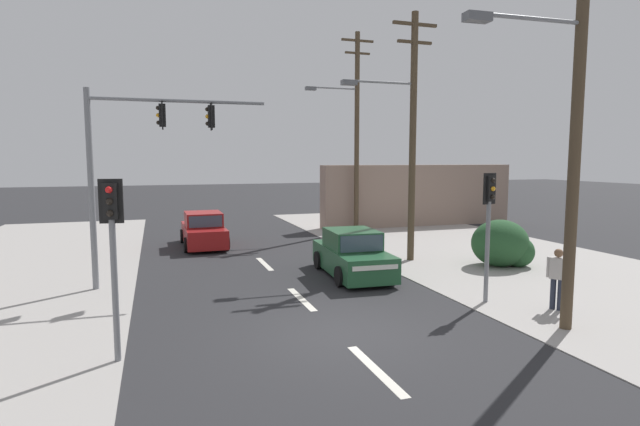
% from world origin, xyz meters
% --- Properties ---
extents(ground_plane, '(140.00, 140.00, 0.00)m').
position_xyz_m(ground_plane, '(0.00, 0.00, 0.00)').
color(ground_plane, '#28282B').
extents(lane_dash_near, '(0.20, 2.40, 0.01)m').
position_xyz_m(lane_dash_near, '(0.00, -2.00, 0.00)').
color(lane_dash_near, silver).
rests_on(lane_dash_near, ground).
extents(lane_dash_mid, '(0.20, 2.40, 0.01)m').
position_xyz_m(lane_dash_mid, '(0.00, 3.00, 0.00)').
color(lane_dash_mid, silver).
rests_on(lane_dash_mid, ground).
extents(lane_dash_far, '(0.20, 2.40, 0.01)m').
position_xyz_m(lane_dash_far, '(0.00, 8.00, 0.00)').
color(lane_dash_far, silver).
rests_on(lane_dash_far, ground).
extents(kerb_right_verge, '(10.00, 44.00, 0.02)m').
position_xyz_m(kerb_right_verge, '(9.00, 2.00, 0.01)').
color(kerb_right_verge, '#A39E99').
rests_on(kerb_right_verge, ground).
extents(utility_pole_foreground_right, '(3.78, 0.38, 9.54)m').
position_xyz_m(utility_pole_foreground_right, '(4.99, -1.32, 5.13)').
color(utility_pole_foreground_right, '#4C3D2B').
rests_on(utility_pole_foreground_right, ground).
extents(utility_pole_midground_right, '(3.78, 0.32, 9.37)m').
position_xyz_m(utility_pole_midground_right, '(5.41, 6.89, 5.04)').
color(utility_pole_midground_right, '#4C3D2B').
rests_on(utility_pole_midground_right, ground).
extents(utility_pole_background_right, '(3.78, 0.29, 10.64)m').
position_xyz_m(utility_pole_background_right, '(6.49, 15.03, 5.69)').
color(utility_pole_background_right, '#4C3D2B').
rests_on(utility_pole_background_right, ground).
extents(traffic_signal_mast, '(5.29, 0.48, 6.00)m').
position_xyz_m(traffic_signal_mast, '(-4.32, 5.91, 4.15)').
color(traffic_signal_mast, slate).
rests_on(traffic_signal_mast, ground).
extents(pedestal_signal_right_kerb, '(0.44, 0.31, 3.56)m').
position_xyz_m(pedestal_signal_right_kerb, '(4.72, 1.08, 2.42)').
color(pedestal_signal_right_kerb, slate).
rests_on(pedestal_signal_right_kerb, ground).
extents(pedestal_signal_left_kerb, '(0.44, 0.30, 3.56)m').
position_xyz_m(pedestal_signal_left_kerb, '(-4.61, -0.09, 2.42)').
color(pedestal_signal_left_kerb, slate).
rests_on(pedestal_signal_left_kerb, ground).
extents(roadside_bush, '(2.22, 1.90, 1.73)m').
position_xyz_m(roadside_bush, '(8.23, 4.84, 0.81)').
color(roadside_bush, '#234C28').
rests_on(roadside_bush, ground).
extents(shopfront_wall_far, '(12.00, 1.00, 3.60)m').
position_xyz_m(shopfront_wall_far, '(11.00, 16.00, 1.80)').
color(shopfront_wall_far, gray).
rests_on(shopfront_wall_far, ground).
extents(sedan_crossing_left, '(2.07, 4.32, 1.56)m').
position_xyz_m(sedan_crossing_left, '(2.44, 5.23, 0.70)').
color(sedan_crossing_left, '#235633').
rests_on(sedan_crossing_left, ground).
extents(sedan_oncoming_mid, '(1.92, 4.25, 1.56)m').
position_xyz_m(sedan_oncoming_mid, '(-1.81, 12.64, 0.70)').
color(sedan_oncoming_mid, maroon).
rests_on(sedan_oncoming_mid, ground).
extents(pedestrian_at_kerb, '(0.37, 0.50, 1.63)m').
position_xyz_m(pedestrian_at_kerb, '(6.01, -0.10, 0.93)').
color(pedestrian_at_kerb, '#232838').
rests_on(pedestrian_at_kerb, ground).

